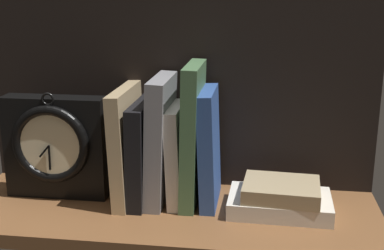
% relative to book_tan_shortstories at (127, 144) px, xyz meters
% --- Properties ---
extents(ground_plane, '(0.76, 0.27, 0.03)m').
position_rel_book_tan_shortstories_xyz_m(ground_plane, '(0.08, -0.04, -0.12)').
color(ground_plane, brown).
extents(back_panel, '(0.76, 0.01, 0.41)m').
position_rel_book_tan_shortstories_xyz_m(back_panel, '(0.08, 0.09, 0.10)').
color(back_panel, black).
rests_on(back_panel, ground_plane).
extents(book_tan_shortstories, '(0.03, 0.17, 0.21)m').
position_rel_book_tan_shortstories_xyz_m(book_tan_shortstories, '(0.00, 0.00, 0.00)').
color(book_tan_shortstories, tan).
rests_on(book_tan_shortstories, ground_plane).
extents(book_black_skeptic, '(0.03, 0.16, 0.18)m').
position_rel_book_tan_shortstories_xyz_m(book_black_skeptic, '(0.03, 0.00, -0.01)').
color(book_black_skeptic, black).
rests_on(book_black_skeptic, ground_plane).
extents(book_gray_chess, '(0.04, 0.14, 0.23)m').
position_rel_book_tan_shortstories_xyz_m(book_gray_chess, '(0.06, 0.00, 0.01)').
color(book_gray_chess, gray).
rests_on(book_gray_chess, ground_plane).
extents(book_white_catcher, '(0.03, 0.13, 0.18)m').
position_rel_book_tan_shortstories_xyz_m(book_white_catcher, '(0.09, 0.00, -0.01)').
color(book_white_catcher, silver).
rests_on(book_white_catcher, ground_plane).
extents(book_green_romantic, '(0.03, 0.14, 0.26)m').
position_rel_book_tan_shortstories_xyz_m(book_green_romantic, '(0.12, 0.00, 0.02)').
color(book_green_romantic, '#476B44').
rests_on(book_green_romantic, ground_plane).
extents(book_blue_modern, '(0.04, 0.13, 0.21)m').
position_rel_book_tan_shortstories_xyz_m(book_blue_modern, '(0.15, 0.00, 0.00)').
color(book_blue_modern, '#2D4C8E').
rests_on(book_blue_modern, ground_plane).
extents(framed_clock, '(0.19, 0.06, 0.20)m').
position_rel_book_tan_shortstories_xyz_m(framed_clock, '(-0.13, -0.01, -0.01)').
color(framed_clock, black).
rests_on(framed_clock, ground_plane).
extents(book_stack_side, '(0.18, 0.12, 0.06)m').
position_rel_book_tan_shortstories_xyz_m(book_stack_side, '(0.28, -0.03, -0.08)').
color(book_stack_side, beige).
rests_on(book_stack_side, ground_plane).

